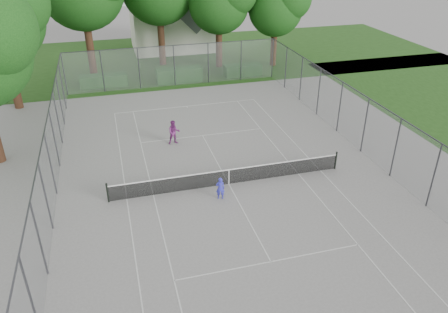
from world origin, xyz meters
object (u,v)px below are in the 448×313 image
object	(u,v)px
tennis_net	(229,176)
house	(171,9)
girl_player	(220,188)
woman_player	(174,132)

from	to	relation	value
tennis_net	house	size ratio (longest dim) A/B	1.21
girl_player	woman_player	size ratio (longest dim) A/B	0.78
tennis_net	girl_player	size ratio (longest dim) A/B	10.41
tennis_net	girl_player	xyz separation A→B (m)	(-0.81, -1.20, 0.11)
girl_player	tennis_net	bearing A→B (deg)	-111.06
tennis_net	house	distance (m)	29.95
girl_player	house	bearing A→B (deg)	-82.11
tennis_net	house	xyz separation A→B (m)	(1.89, 29.65, 3.78)
house	woman_player	size ratio (longest dim) A/B	6.71
tennis_net	woman_player	world-z (taller)	woman_player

